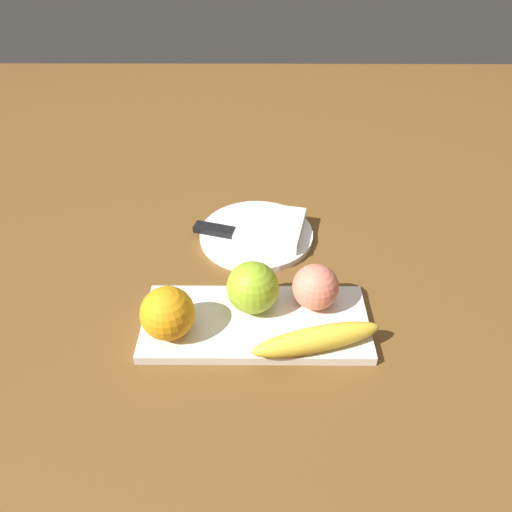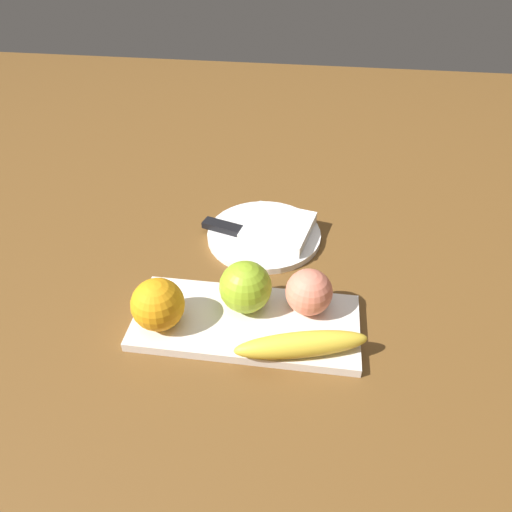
{
  "view_description": "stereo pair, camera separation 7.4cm",
  "coord_description": "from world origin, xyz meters",
  "views": [
    {
      "loc": [
        0.01,
        -0.49,
        0.52
      ],
      "look_at": [
        0.01,
        0.08,
        0.04
      ],
      "focal_mm": 32.51,
      "sensor_mm": 36.0,
      "label": 1
    },
    {
      "loc": [
        0.09,
        -0.48,
        0.52
      ],
      "look_at": [
        0.01,
        0.08,
        0.04
      ],
      "focal_mm": 32.51,
      "sensor_mm": 36.0,
      "label": 2
    }
  ],
  "objects": [
    {
      "name": "folded_napkin",
      "position": [
        0.04,
        0.19,
        0.02
      ],
      "size": [
        0.14,
        0.14,
        0.02
      ],
      "primitive_type": "cube",
      "rotation": [
        0.0,
        0.0,
        -0.22
      ],
      "color": "white",
      "rests_on": "dinner_plate"
    },
    {
      "name": "fruit_tray",
      "position": [
        0.01,
        -0.03,
        0.01
      ],
      "size": [
        0.33,
        0.14,
        0.01
      ],
      "primitive_type": "cube",
      "color": "silver",
      "rests_on": "ground_plane"
    },
    {
      "name": "ground_plane",
      "position": [
        0.0,
        0.0,
        0.0
      ],
      "size": [
        2.4,
        2.4,
        0.0
      ],
      "primitive_type": "plane",
      "color": "brown"
    },
    {
      "name": "peach",
      "position": [
        0.1,
        0.01,
        0.05
      ],
      "size": [
        0.07,
        0.07,
        0.07
      ],
      "primitive_type": "sphere",
      "color": "#DF785F",
      "rests_on": "fruit_tray"
    },
    {
      "name": "apple",
      "position": [
        0.01,
        0.0,
        0.05
      ],
      "size": [
        0.08,
        0.08,
        0.08
      ],
      "primitive_type": "sphere",
      "color": "#8BAF24",
      "rests_on": "fruit_tray"
    },
    {
      "name": "banana",
      "position": [
        0.09,
        -0.08,
        0.03
      ],
      "size": [
        0.18,
        0.08,
        0.04
      ],
      "primitive_type": "ellipsoid",
      "rotation": [
        0.0,
        0.0,
        0.25
      ],
      "color": "yellow",
      "rests_on": "fruit_tray"
    },
    {
      "name": "dinner_plate",
      "position": [
        0.01,
        0.19,
        0.01
      ],
      "size": [
        0.21,
        0.21,
        0.01
      ],
      "primitive_type": "cylinder",
      "color": "white",
      "rests_on": "ground_plane"
    },
    {
      "name": "knife",
      "position": [
        -0.04,
        0.18,
        0.02
      ],
      "size": [
        0.18,
        0.07,
        0.01
      ],
      "rotation": [
        0.0,
        0.0,
        -0.28
      ],
      "color": "silver",
      "rests_on": "dinner_plate"
    },
    {
      "name": "orange_near_apple",
      "position": [
        -0.11,
        -0.05,
        0.05
      ],
      "size": [
        0.08,
        0.08,
        0.08
      ],
      "primitive_type": "sphere",
      "color": "orange",
      "rests_on": "fruit_tray"
    }
  ]
}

